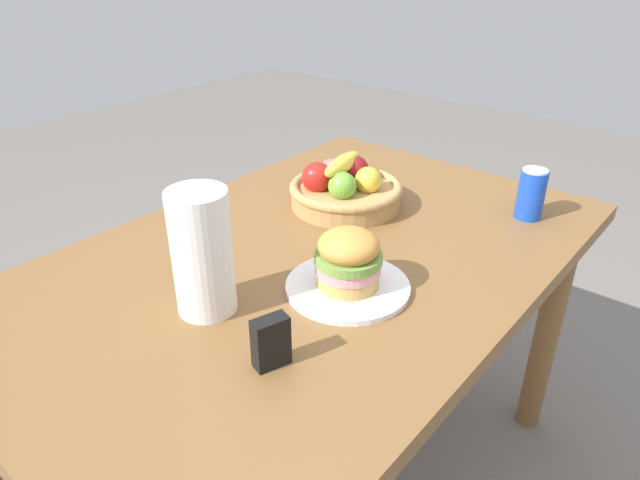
{
  "coord_description": "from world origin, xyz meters",
  "views": [
    {
      "loc": [
        -0.84,
        -0.71,
        1.38
      ],
      "look_at": [
        -0.03,
        -0.04,
        0.81
      ],
      "focal_mm": 32.17,
      "sensor_mm": 36.0,
      "label": 1
    }
  ],
  "objects_px": {
    "paper_towel_roll": "(202,253)",
    "napkin_holder": "(271,342)",
    "sandwich": "(348,258)",
    "soda_can": "(531,194)",
    "fruit_basket": "(345,188)",
    "plate": "(348,287)"
  },
  "relations": [
    {
      "from": "plate",
      "to": "sandwich",
      "type": "distance_m",
      "value": 0.06
    },
    {
      "from": "sandwich",
      "to": "paper_towel_roll",
      "type": "xyz_separation_m",
      "value": [
        -0.22,
        0.16,
        0.05
      ]
    },
    {
      "from": "fruit_basket",
      "to": "plate",
      "type": "bearing_deg",
      "value": -141.59
    },
    {
      "from": "paper_towel_roll",
      "to": "napkin_holder",
      "type": "relative_size",
      "value": 2.67
    },
    {
      "from": "plate",
      "to": "sandwich",
      "type": "height_order",
      "value": "sandwich"
    },
    {
      "from": "paper_towel_roll",
      "to": "napkin_holder",
      "type": "distance_m",
      "value": 0.22
    },
    {
      "from": "sandwich",
      "to": "soda_can",
      "type": "distance_m",
      "value": 0.57
    },
    {
      "from": "plate",
      "to": "fruit_basket",
      "type": "height_order",
      "value": "fruit_basket"
    },
    {
      "from": "soda_can",
      "to": "fruit_basket",
      "type": "distance_m",
      "value": 0.46
    },
    {
      "from": "napkin_holder",
      "to": "fruit_basket",
      "type": "bearing_deg",
      "value": 44.38
    },
    {
      "from": "sandwich",
      "to": "soda_can",
      "type": "xyz_separation_m",
      "value": [
        0.55,
        -0.15,
        -0.01
      ]
    },
    {
      "from": "paper_towel_roll",
      "to": "napkin_holder",
      "type": "bearing_deg",
      "value": -100.64
    },
    {
      "from": "fruit_basket",
      "to": "sandwich",
      "type": "bearing_deg",
      "value": -141.59
    },
    {
      "from": "sandwich",
      "to": "napkin_holder",
      "type": "xyz_separation_m",
      "value": [
        -0.26,
        -0.04,
        -0.03
      ]
    },
    {
      "from": "sandwich",
      "to": "soda_can",
      "type": "bearing_deg",
      "value": -15.01
    },
    {
      "from": "sandwich",
      "to": "plate",
      "type": "bearing_deg",
      "value": 116.57
    },
    {
      "from": "napkin_holder",
      "to": "sandwich",
      "type": "bearing_deg",
      "value": 26.26
    },
    {
      "from": "sandwich",
      "to": "fruit_basket",
      "type": "relative_size",
      "value": 0.46
    },
    {
      "from": "sandwich",
      "to": "paper_towel_roll",
      "type": "distance_m",
      "value": 0.28
    },
    {
      "from": "napkin_holder",
      "to": "soda_can",
      "type": "bearing_deg",
      "value": 10.05
    },
    {
      "from": "paper_towel_roll",
      "to": "napkin_holder",
      "type": "xyz_separation_m",
      "value": [
        -0.04,
        -0.2,
        -0.07
      ]
    },
    {
      "from": "plate",
      "to": "napkin_holder",
      "type": "height_order",
      "value": "napkin_holder"
    }
  ]
}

